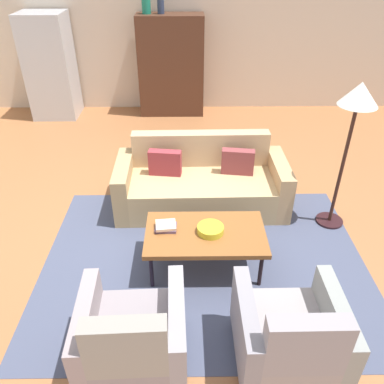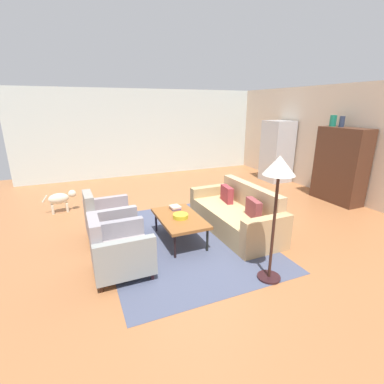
% 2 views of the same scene
% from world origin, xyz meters
% --- Properties ---
extents(ground_plane, '(11.54, 11.54, 0.00)m').
position_xyz_m(ground_plane, '(0.00, 0.00, 0.00)').
color(ground_plane, '#A3653B').
extents(wall_back, '(9.62, 0.12, 2.80)m').
position_xyz_m(wall_back, '(0.00, 4.00, 1.40)').
color(wall_back, beige).
rests_on(wall_back, ground).
extents(wall_left, '(0.12, 8.00, 2.80)m').
position_xyz_m(wall_left, '(-4.81, 0.00, 1.40)').
color(wall_left, silver).
rests_on(wall_left, ground).
extents(area_rug, '(3.40, 2.60, 0.01)m').
position_xyz_m(area_rug, '(0.31, -0.64, 0.00)').
color(area_rug, '#474E66').
rests_on(area_rug, ground).
extents(couch, '(2.11, 0.93, 0.86)m').
position_xyz_m(couch, '(0.31, 0.50, 0.29)').
color(couch, tan).
rests_on(couch, ground).
extents(coffee_table, '(1.20, 0.70, 0.45)m').
position_xyz_m(coffee_table, '(0.31, -0.69, 0.41)').
color(coffee_table, black).
rests_on(coffee_table, ground).
extents(armchair_left, '(0.83, 0.83, 0.88)m').
position_xyz_m(armchair_left, '(-0.29, -1.85, 0.34)').
color(armchair_left, '#2F281D').
rests_on(armchair_left, ground).
extents(armchair_right, '(0.81, 0.81, 0.88)m').
position_xyz_m(armchair_right, '(0.91, -1.85, 0.34)').
color(armchair_right, black).
rests_on(armchair_right, ground).
extents(fruit_bowl, '(0.26, 0.26, 0.07)m').
position_xyz_m(fruit_bowl, '(0.36, -0.69, 0.48)').
color(fruit_bowl, gold).
rests_on(fruit_bowl, coffee_table).
extents(book_stack, '(0.22, 0.19, 0.06)m').
position_xyz_m(book_stack, '(-0.09, -0.63, 0.48)').
color(book_stack, '#5E4864').
rests_on(book_stack, coffee_table).
extents(cabinet, '(1.20, 0.51, 1.80)m').
position_xyz_m(cabinet, '(-0.16, 3.65, 0.90)').
color(cabinet, '#492A1C').
rests_on(cabinet, ground).
extents(vase_tall, '(0.15, 0.15, 0.27)m').
position_xyz_m(vase_tall, '(-0.56, 3.65, 1.93)').
color(vase_tall, '#1B7A5C').
rests_on(vase_tall, cabinet).
extents(vase_round, '(0.12, 0.12, 0.25)m').
position_xyz_m(vase_round, '(-0.31, 3.65, 1.93)').
color(vase_round, '#29344E').
rests_on(vase_round, cabinet).
extents(refrigerator, '(0.80, 0.73, 1.85)m').
position_xyz_m(refrigerator, '(-2.37, 3.55, 0.93)').
color(refrigerator, '#B7BABF').
rests_on(refrigerator, ground).
extents(floor_lamp, '(0.40, 0.40, 1.72)m').
position_xyz_m(floor_lamp, '(1.86, 0.05, 1.44)').
color(floor_lamp, black).
rests_on(floor_lamp, ground).
extents(dog, '(0.28, 0.71, 0.48)m').
position_xyz_m(dog, '(-2.02, -2.64, 0.31)').
color(dog, beige).
rests_on(dog, ground).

